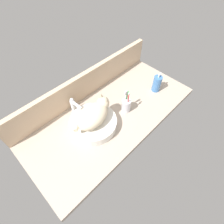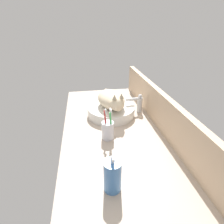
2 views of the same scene
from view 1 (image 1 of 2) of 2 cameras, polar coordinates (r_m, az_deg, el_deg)
ground_plane at (r=132.52cm, az=-0.19°, el=-1.11°), size 133.34×60.93×4.00cm
backsplash_panel at (r=138.17cm, az=-8.76°, el=8.83°), size 133.34×3.60×21.65cm
sink_basin at (r=122.57cm, az=-6.08°, el=-3.65°), size 32.67×32.67×6.56cm
cat at (r=115.92cm, az=-6.06°, el=-0.64°), size 32.29×20.94×14.00cm
faucet at (r=129.70cm, az=-12.33°, el=2.21°), size 3.60×11.84×13.60cm
soap_dispenser at (r=147.72cm, az=14.42°, el=8.96°), size 6.77×6.77×16.98cm
toothbrush_cup at (r=129.50cm, az=4.62°, el=2.29°), size 6.81×6.81×18.70cm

